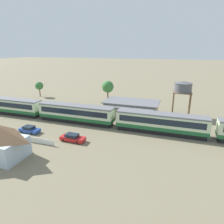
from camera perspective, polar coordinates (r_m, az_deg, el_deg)
The scene contains 9 objects.
ground_plane at distance 43.51m, azimuth 21.26°, elevation -6.31°, with size 600.00×600.00×0.00m, color #7A7056.
passenger_train at distance 43.94m, azimuth 1.32°, elevation -1.50°, with size 77.66×3.12×4.25m.
railway_track at distance 43.06m, azimuth 14.49°, elevation -5.87°, with size 136.29×3.60×0.04m.
station_building at distance 52.01m, azimuth 5.55°, elevation 1.05°, with size 13.99×8.99×3.90m.
water_tower at distance 53.13m, azimuth 19.63°, elevation 6.64°, with size 4.52×4.52×9.14m.
parked_car_blue at distance 45.28m, azimuth -22.50°, elevation -4.62°, with size 4.36×1.91×1.40m.
parked_car_red at distance 38.82m, azimuth -11.19°, elevation -7.24°, with size 4.80×1.88×1.43m.
yard_tree_0 at distance 61.96m, azimuth -1.22°, elevation 7.19°, with size 3.64×3.64×7.37m.
yard_tree_1 at distance 77.35m, azimuth -20.09°, elevation 7.04°, with size 2.86×2.86×5.35m.
Camera 1 is at (-2.92, -40.01, 16.84)m, focal length 32.00 mm.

